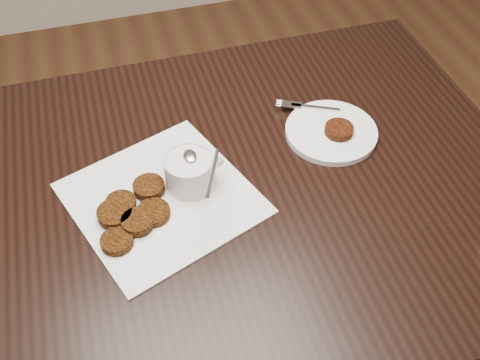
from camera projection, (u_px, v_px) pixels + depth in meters
name	position (u px, v px, depth m)	size (l,w,h in m)	color
table	(190.00, 293.00, 1.40)	(1.48, 0.95, 0.75)	black
napkin	(162.00, 198.00, 1.11)	(0.33, 0.33, 0.00)	white
sauce_ramekin	(188.00, 159.00, 1.09)	(0.14, 0.14, 0.14)	silver
patty_cluster	(131.00, 212.00, 1.07)	(0.22, 0.22, 0.02)	#63330D
plate_with_patty	(331.00, 129.00, 1.23)	(0.21, 0.21, 0.03)	white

